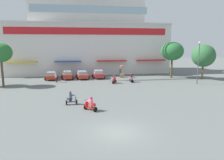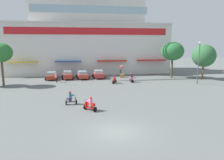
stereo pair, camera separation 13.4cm
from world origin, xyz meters
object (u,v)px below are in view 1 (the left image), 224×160
at_px(scooter_rider_5, 71,99).
at_px(scooter_rider_1, 131,78).
at_px(parked_car_1, 67,75).
at_px(streetlamp_near, 198,60).
at_px(pedestrian_1, 120,71).
at_px(parked_car_2, 82,75).
at_px(parked_car_3, 98,74).
at_px(scooter_rider_0, 91,105).
at_px(scooter_rider_3, 114,80).
at_px(plaza_tree_3, 204,56).
at_px(pedestrian_0, 56,77).
at_px(parked_car_0, 51,76).
at_px(balloon_vendor_cart, 122,72).
at_px(plaza_tree_2, 1,53).
at_px(plaza_tree_1, 172,51).

bearing_deg(scooter_rider_5, scooter_rider_1, 50.19).
relative_size(parked_car_1, streetlamp_near, 0.56).
relative_size(parked_car_1, pedestrian_1, 2.47).
relative_size(parked_car_2, parked_car_3, 1.10).
bearing_deg(parked_car_2, scooter_rider_5, -96.03).
height_order(scooter_rider_0, scooter_rider_3, scooter_rider_3).
height_order(scooter_rider_5, streetlamp_near, streetlamp_near).
distance_m(plaza_tree_3, scooter_rider_0, 27.59).
distance_m(scooter_rider_5, pedestrian_1, 22.33).
bearing_deg(pedestrian_0, scooter_rider_3, -15.30).
relative_size(parked_car_0, parked_car_1, 1.03).
relative_size(parked_car_1, scooter_rider_1, 2.55).
height_order(parked_car_0, parked_car_1, parked_car_1).
bearing_deg(scooter_rider_0, pedestrian_0, 105.56).
height_order(scooter_rider_5, balloon_vendor_cart, balloon_vendor_cart).
distance_m(plaza_tree_2, scooter_rider_1, 21.66).
bearing_deg(scooter_rider_1, parked_car_2, 147.56).
relative_size(plaza_tree_1, scooter_rider_1, 4.51).
xyz_separation_m(scooter_rider_0, pedestrian_0, (-4.78, 17.18, 0.35)).
distance_m(parked_car_0, scooter_rider_3, 12.59).
xyz_separation_m(plaza_tree_2, scooter_rider_0, (12.79, -14.73, -4.74)).
height_order(parked_car_2, pedestrian_0, pedestrian_0).
relative_size(parked_car_0, pedestrian_0, 2.39).
bearing_deg(streetlamp_near, balloon_vendor_cart, 142.01).
bearing_deg(streetlamp_near, pedestrian_0, 166.27).
bearing_deg(streetlamp_near, scooter_rider_0, -148.81).
xyz_separation_m(parked_car_0, streetlamp_near, (24.77, -9.00, 3.39)).
distance_m(streetlamp_near, balloon_vendor_cart, 14.38).
bearing_deg(plaza_tree_1, streetlamp_near, -78.96).
bearing_deg(streetlamp_near, plaza_tree_1, 101.04).
bearing_deg(scooter_rider_3, pedestrian_0, 164.70).
relative_size(plaza_tree_2, parked_car_2, 1.51).
relative_size(plaza_tree_2, plaza_tree_3, 1.05).
distance_m(scooter_rider_3, pedestrian_1, 8.62).
distance_m(scooter_rider_5, balloon_vendor_cart, 20.00).
distance_m(plaza_tree_3, balloon_vendor_cart, 15.70).
relative_size(plaza_tree_1, parked_car_3, 1.70).
bearing_deg(pedestrian_0, balloon_vendor_cart, 12.98).
height_order(plaza_tree_1, parked_car_2, plaza_tree_1).
bearing_deg(plaza_tree_2, scooter_rider_5, -48.32).
xyz_separation_m(plaza_tree_3, scooter_rider_0, (-22.42, -15.61, -3.86)).
bearing_deg(pedestrian_0, scooter_rider_1, -9.37).
xyz_separation_m(scooter_rider_1, balloon_vendor_cart, (-0.61, 5.06, 0.47)).
bearing_deg(scooter_rider_5, streetlamp_near, 22.92).
bearing_deg(balloon_vendor_cart, scooter_rider_1, -83.15).
distance_m(parked_car_0, scooter_rider_0, 21.25).
bearing_deg(plaza_tree_3, streetlamp_near, -130.45).
relative_size(plaza_tree_2, pedestrian_1, 4.28).
relative_size(parked_car_1, scooter_rider_5, 2.56).
height_order(plaza_tree_2, scooter_rider_0, plaza_tree_2).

